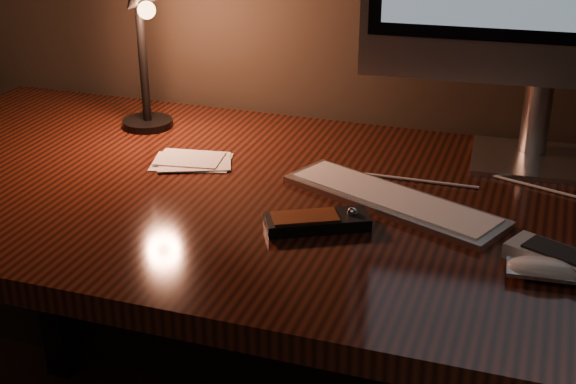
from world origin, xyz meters
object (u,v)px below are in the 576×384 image
(mouse, at_px, (544,271))
(media_remote, at_px, (317,221))
(desk, at_px, (312,247))
(keyboard, at_px, (392,200))
(desk_lamp, at_px, (143,17))

(mouse, distance_m, media_remote, 0.33)
(media_remote, bearing_deg, desk, 80.68)
(desk, bearing_deg, keyboard, -20.04)
(desk_lamp, bearing_deg, desk, -3.56)
(desk_lamp, bearing_deg, media_remote, -19.97)
(desk, bearing_deg, desk_lamp, 162.21)
(mouse, xyz_separation_m, media_remote, (-0.32, 0.04, 0.00))
(desk_lamp, bearing_deg, mouse, -9.73)
(keyboard, xyz_separation_m, desk_lamp, (-0.51, 0.17, 0.22))
(keyboard, distance_m, desk_lamp, 0.58)
(mouse, height_order, media_remote, media_remote)
(mouse, bearing_deg, keyboard, 141.02)
(desk, height_order, keyboard, keyboard)
(keyboard, relative_size, desk_lamp, 1.11)
(media_remote, bearing_deg, keyboard, 25.31)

